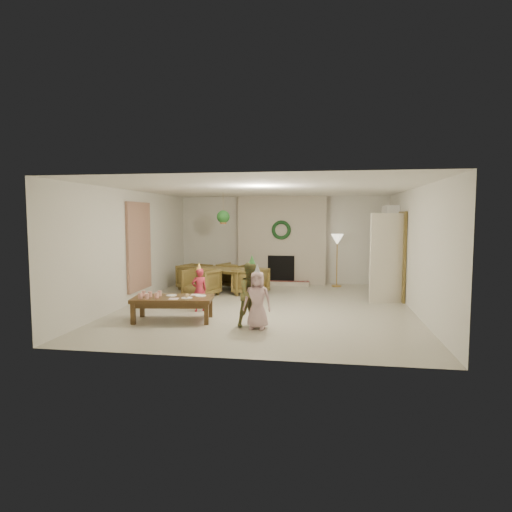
% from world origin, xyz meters
% --- Properties ---
extents(floor, '(7.00, 7.00, 0.00)m').
position_xyz_m(floor, '(0.00, 0.00, 0.00)').
color(floor, '#B7B29E').
rests_on(floor, ground).
extents(ceiling, '(7.00, 7.00, 0.00)m').
position_xyz_m(ceiling, '(0.00, 0.00, 2.50)').
color(ceiling, white).
rests_on(ceiling, wall_back).
extents(wall_back, '(7.00, 0.00, 7.00)m').
position_xyz_m(wall_back, '(0.00, 3.50, 1.25)').
color(wall_back, silver).
rests_on(wall_back, floor).
extents(wall_front, '(7.00, 0.00, 7.00)m').
position_xyz_m(wall_front, '(0.00, -3.50, 1.25)').
color(wall_front, silver).
rests_on(wall_front, floor).
extents(wall_left, '(0.00, 7.00, 7.00)m').
position_xyz_m(wall_left, '(-3.00, 0.00, 1.25)').
color(wall_left, silver).
rests_on(wall_left, floor).
extents(wall_right, '(0.00, 7.00, 7.00)m').
position_xyz_m(wall_right, '(3.00, 0.00, 1.25)').
color(wall_right, silver).
rests_on(wall_right, floor).
extents(fireplace_mass, '(2.50, 0.40, 2.50)m').
position_xyz_m(fireplace_mass, '(0.00, 3.30, 1.25)').
color(fireplace_mass, '#4D1614').
rests_on(fireplace_mass, floor).
extents(fireplace_hearth, '(1.60, 0.30, 0.12)m').
position_xyz_m(fireplace_hearth, '(0.00, 2.95, 0.06)').
color(fireplace_hearth, maroon).
rests_on(fireplace_hearth, floor).
extents(fireplace_firebox, '(0.75, 0.12, 0.75)m').
position_xyz_m(fireplace_firebox, '(0.00, 3.12, 0.45)').
color(fireplace_firebox, black).
rests_on(fireplace_firebox, floor).
extents(fireplace_wreath, '(0.54, 0.10, 0.54)m').
position_xyz_m(fireplace_wreath, '(0.00, 3.07, 1.55)').
color(fireplace_wreath, '#15381B').
rests_on(fireplace_wreath, fireplace_mass).
extents(floor_lamp_base, '(0.27, 0.27, 0.03)m').
position_xyz_m(floor_lamp_base, '(1.55, 3.00, 0.01)').
color(floor_lamp_base, gold).
rests_on(floor_lamp_base, floor).
extents(floor_lamp_post, '(0.03, 0.03, 1.30)m').
position_xyz_m(floor_lamp_post, '(1.55, 3.00, 0.68)').
color(floor_lamp_post, gold).
rests_on(floor_lamp_post, floor).
extents(floor_lamp_shade, '(0.35, 0.35, 0.29)m').
position_xyz_m(floor_lamp_shade, '(1.55, 3.00, 1.30)').
color(floor_lamp_shade, beige).
rests_on(floor_lamp_shade, floor_lamp_post).
extents(bookshelf_carcass, '(0.30, 1.00, 2.20)m').
position_xyz_m(bookshelf_carcass, '(2.84, 2.30, 1.10)').
color(bookshelf_carcass, white).
rests_on(bookshelf_carcass, floor).
extents(bookshelf_shelf_a, '(0.30, 0.92, 0.03)m').
position_xyz_m(bookshelf_shelf_a, '(2.82, 2.30, 0.45)').
color(bookshelf_shelf_a, white).
rests_on(bookshelf_shelf_a, bookshelf_carcass).
extents(bookshelf_shelf_b, '(0.30, 0.92, 0.03)m').
position_xyz_m(bookshelf_shelf_b, '(2.82, 2.30, 0.85)').
color(bookshelf_shelf_b, white).
rests_on(bookshelf_shelf_b, bookshelf_carcass).
extents(bookshelf_shelf_c, '(0.30, 0.92, 0.03)m').
position_xyz_m(bookshelf_shelf_c, '(2.82, 2.30, 1.25)').
color(bookshelf_shelf_c, white).
rests_on(bookshelf_shelf_c, bookshelf_carcass).
extents(bookshelf_shelf_d, '(0.30, 0.92, 0.03)m').
position_xyz_m(bookshelf_shelf_d, '(2.82, 2.30, 1.65)').
color(bookshelf_shelf_d, white).
rests_on(bookshelf_shelf_d, bookshelf_carcass).
extents(books_row_lower, '(0.20, 0.40, 0.24)m').
position_xyz_m(books_row_lower, '(2.80, 2.15, 0.59)').
color(books_row_lower, '#9C2E1C').
rests_on(books_row_lower, bookshelf_shelf_a).
extents(books_row_mid, '(0.20, 0.44, 0.24)m').
position_xyz_m(books_row_mid, '(2.80, 2.35, 0.99)').
color(books_row_mid, '#2A589A').
rests_on(books_row_mid, bookshelf_shelf_b).
extents(books_row_upper, '(0.20, 0.36, 0.22)m').
position_xyz_m(books_row_upper, '(2.80, 2.20, 1.38)').
color(books_row_upper, gold).
rests_on(books_row_upper, bookshelf_shelf_c).
extents(door_frame, '(0.05, 0.86, 2.04)m').
position_xyz_m(door_frame, '(2.96, 1.20, 1.02)').
color(door_frame, brown).
rests_on(door_frame, floor).
extents(door_leaf, '(0.77, 0.32, 2.00)m').
position_xyz_m(door_leaf, '(2.58, 0.82, 1.00)').
color(door_leaf, beige).
rests_on(door_leaf, floor).
extents(curtain_panel, '(0.06, 1.20, 2.00)m').
position_xyz_m(curtain_panel, '(-2.96, 0.20, 1.25)').
color(curtain_panel, tan).
rests_on(curtain_panel, wall_left).
extents(dining_table, '(1.94, 1.48, 0.60)m').
position_xyz_m(dining_table, '(-1.48, 1.69, 0.30)').
color(dining_table, brown).
rests_on(dining_table, floor).
extents(dining_chair_near, '(0.92, 0.93, 0.67)m').
position_xyz_m(dining_chair_near, '(-1.73, 0.98, 0.33)').
color(dining_chair_near, brown).
rests_on(dining_chair_near, floor).
extents(dining_chair_far, '(0.92, 0.93, 0.67)m').
position_xyz_m(dining_chair_far, '(-1.22, 2.40, 0.33)').
color(dining_chair_far, brown).
rests_on(dining_chair_far, floor).
extents(dining_chair_left, '(0.93, 0.92, 0.67)m').
position_xyz_m(dining_chair_left, '(-2.19, 1.94, 0.33)').
color(dining_chair_left, brown).
rests_on(dining_chair_left, floor).
extents(dining_chair_right, '(0.93, 0.92, 0.67)m').
position_xyz_m(dining_chair_right, '(-0.59, 1.37, 0.33)').
color(dining_chair_right, brown).
rests_on(dining_chair_right, floor).
extents(hanging_plant_cord, '(0.01, 0.01, 0.70)m').
position_xyz_m(hanging_plant_cord, '(-1.30, 1.50, 2.15)').
color(hanging_plant_cord, tan).
rests_on(hanging_plant_cord, ceiling).
extents(hanging_plant_pot, '(0.16, 0.16, 0.12)m').
position_xyz_m(hanging_plant_pot, '(-1.30, 1.50, 1.80)').
color(hanging_plant_pot, brown).
rests_on(hanging_plant_pot, hanging_plant_cord).
extents(hanging_plant_foliage, '(0.32, 0.32, 0.32)m').
position_xyz_m(hanging_plant_foliage, '(-1.30, 1.50, 1.92)').
color(hanging_plant_foliage, '#1B511C').
rests_on(hanging_plant_foliage, hanging_plant_pot).
extents(coffee_table_top, '(1.53, 0.92, 0.07)m').
position_xyz_m(coffee_table_top, '(-1.55, -1.54, 0.41)').
color(coffee_table_top, '#543A1C').
rests_on(coffee_table_top, floor).
extents(coffee_table_apron, '(1.41, 0.79, 0.09)m').
position_xyz_m(coffee_table_apron, '(-1.55, -1.54, 0.33)').
color(coffee_table_apron, '#543A1C').
rests_on(coffee_table_apron, floor).
extents(coffee_leg_fl, '(0.09, 0.09, 0.38)m').
position_xyz_m(coffee_leg_fl, '(-2.16, -1.92, 0.19)').
color(coffee_leg_fl, '#543A1C').
rests_on(coffee_leg_fl, floor).
extents(coffee_leg_fr, '(0.09, 0.09, 0.38)m').
position_xyz_m(coffee_leg_fr, '(-0.86, -1.74, 0.19)').
color(coffee_leg_fr, '#543A1C').
rests_on(coffee_leg_fr, floor).
extents(coffee_leg_bl, '(0.09, 0.09, 0.38)m').
position_xyz_m(coffee_leg_bl, '(-2.24, -1.34, 0.19)').
color(coffee_leg_bl, '#543A1C').
rests_on(coffee_leg_bl, floor).
extents(coffee_leg_br, '(0.09, 0.09, 0.38)m').
position_xyz_m(coffee_leg_br, '(-0.94, -1.16, 0.19)').
color(coffee_leg_br, '#543A1C').
rests_on(coffee_leg_br, floor).
extents(cup_a, '(0.09, 0.09, 0.10)m').
position_xyz_m(cup_a, '(-2.08, -1.78, 0.50)').
color(cup_a, white).
rests_on(cup_a, coffee_table_top).
extents(cup_b, '(0.09, 0.09, 0.10)m').
position_xyz_m(cup_b, '(-2.11, -1.56, 0.50)').
color(cup_b, white).
rests_on(cup_b, coffee_table_top).
extents(cup_c, '(0.09, 0.09, 0.10)m').
position_xyz_m(cup_c, '(-1.94, -1.82, 0.50)').
color(cup_c, white).
rests_on(cup_c, coffee_table_top).
extents(cup_d, '(0.09, 0.09, 0.10)m').
position_xyz_m(cup_d, '(-1.97, -1.60, 0.50)').
color(cup_d, white).
rests_on(cup_d, coffee_table_top).
extents(cup_e, '(0.09, 0.09, 0.10)m').
position_xyz_m(cup_e, '(-1.80, -1.71, 0.50)').
color(cup_e, white).
rests_on(cup_e, coffee_table_top).
extents(cup_f, '(0.09, 0.09, 0.10)m').
position_xyz_m(cup_f, '(-1.83, -1.49, 0.50)').
color(cup_f, white).
rests_on(cup_f, coffee_table_top).
extents(plate_a, '(0.23, 0.23, 0.01)m').
position_xyz_m(plate_a, '(-1.63, -1.41, 0.45)').
color(plate_a, white).
rests_on(plate_a, coffee_table_top).
extents(plate_b, '(0.23, 0.23, 0.01)m').
position_xyz_m(plate_b, '(-1.26, -1.61, 0.45)').
color(plate_b, white).
rests_on(plate_b, coffee_table_top).
extents(plate_c, '(0.23, 0.23, 0.01)m').
position_xyz_m(plate_c, '(-1.07, -1.36, 0.45)').
color(plate_c, white).
rests_on(plate_c, coffee_table_top).
extents(food_scoop, '(0.09, 0.09, 0.08)m').
position_xyz_m(food_scoop, '(-1.26, -1.61, 0.49)').
color(food_scoop, tan).
rests_on(food_scoop, plate_b).
extents(napkin_left, '(0.19, 0.19, 0.01)m').
position_xyz_m(napkin_left, '(-1.47, -1.73, 0.45)').
color(napkin_left, '#E6AAB8').
rests_on(napkin_left, coffee_table_top).
extents(napkin_right, '(0.19, 0.19, 0.01)m').
position_xyz_m(napkin_right, '(-1.19, -1.29, 0.45)').
color(napkin_right, '#E6AAB8').
rests_on(napkin_right, coffee_table_top).
extents(child_red, '(0.38, 0.35, 0.88)m').
position_xyz_m(child_red, '(-1.30, -0.68, 0.44)').
color(child_red, '#AF2537').
rests_on(child_red, floor).
extents(party_hat_red, '(0.14, 0.14, 0.17)m').
position_xyz_m(party_hat_red, '(-1.30, -0.68, 0.92)').
color(party_hat_red, '#F4F953').
rests_on(party_hat_red, child_red).
extents(child_plaid, '(0.70, 0.68, 1.13)m').
position_xyz_m(child_plaid, '(-0.04, -1.71, 0.57)').
color(child_plaid, brown).
rests_on(child_plaid, floor).
extents(party_hat_plaid, '(0.17, 0.17, 0.18)m').
position_xyz_m(party_hat_plaid, '(-0.04, -1.71, 1.17)').
color(party_hat_plaid, green).
rests_on(party_hat_plaid, child_plaid).
extents(child_pink, '(0.50, 0.34, 0.99)m').
position_xyz_m(child_pink, '(0.08, -1.86, 0.50)').
color(child_pink, beige).
rests_on(child_pink, floor).
extents(party_hat_pink, '(0.16, 0.16, 0.18)m').
position_xyz_m(party_hat_pink, '(0.08, -1.86, 1.03)').
color(party_hat_pink, silver).
rests_on(party_hat_pink, child_pink).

